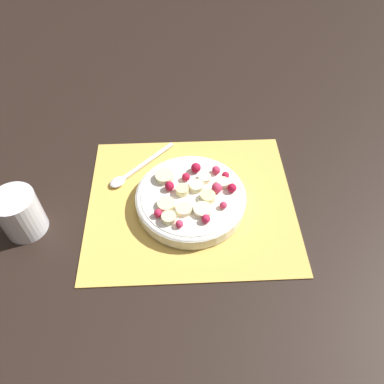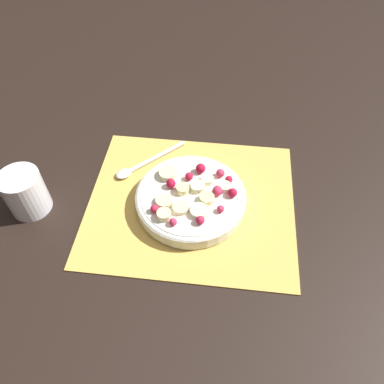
{
  "view_description": "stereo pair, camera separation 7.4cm",
  "coord_description": "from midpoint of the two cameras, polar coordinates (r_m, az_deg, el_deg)",
  "views": [
    {
      "loc": [
        0.02,
        0.48,
        0.62
      ],
      "look_at": [
        -0.0,
        0.01,
        0.04
      ],
      "focal_mm": 35.0,
      "sensor_mm": 36.0,
      "label": 1
    },
    {
      "loc": [
        -0.06,
        0.48,
        0.62
      ],
      "look_at": [
        -0.0,
        0.01,
        0.04
      ],
      "focal_mm": 35.0,
      "sensor_mm": 36.0,
      "label": 2
    }
  ],
  "objects": [
    {
      "name": "placemat",
      "position": [
        0.78,
        -2.92,
        -1.68
      ],
      "size": [
        0.42,
        0.37,
        0.01
      ],
      "color": "#E0B251",
      "rests_on": "ground_plane"
    },
    {
      "name": "ground_plane",
      "position": [
        0.78,
        -2.92,
        -1.82
      ],
      "size": [
        3.0,
        3.0,
        0.0
      ],
      "primitive_type": "plane",
      "color": "black"
    },
    {
      "name": "spoon",
      "position": [
        0.84,
        -11.88,
        2.7
      ],
      "size": [
        0.14,
        0.14,
        0.01
      ],
      "rotation": [
        0.0,
        0.0,
        7.06
      ],
      "color": "silver",
      "rests_on": "placemat"
    },
    {
      "name": "drinking_glass",
      "position": [
        0.79,
        -27.23,
        -3.1
      ],
      "size": [
        0.08,
        0.08,
        0.09
      ],
      "color": "white",
      "rests_on": "ground_plane"
    },
    {
      "name": "fruit_bowl",
      "position": [
        0.76,
        -2.8,
        -1.03
      ],
      "size": [
        0.22,
        0.22,
        0.05
      ],
      "color": "silver",
      "rests_on": "placemat"
    }
  ]
}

